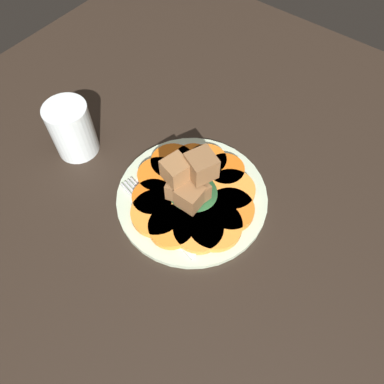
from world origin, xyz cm
name	(u,v)px	position (x,y,z in cm)	size (l,w,h in cm)	color
table_slab	(192,201)	(0.00, 0.00, 1.00)	(120.00, 120.00, 2.00)	black
plate	(192,197)	(0.00, 0.00, 2.52)	(26.44, 26.44, 1.05)	beige
carrot_slice_0	(207,161)	(-2.02, 7.26, 3.78)	(7.05, 7.05, 1.35)	orange
carrot_slice_1	(193,161)	(-4.12, 5.76, 3.78)	(7.09, 7.09, 1.35)	#D45F13
carrot_slice_2	(173,163)	(-6.84, 3.09, 3.78)	(7.97, 7.97, 1.35)	#D55F13
carrot_slice_3	(158,176)	(-7.05, -0.75, 3.78)	(7.40, 7.40, 1.35)	orange
carrot_slice_4	(153,198)	(-4.71, -4.90, 3.78)	(7.17, 7.17, 1.35)	#D76215
carrot_slice_5	(157,213)	(-2.23, -6.70, 3.78)	(8.85, 8.85, 1.35)	orange
carrot_slice_6	(172,227)	(1.33, -7.22, 3.78)	(7.74, 7.74, 1.35)	orange
carrot_slice_7	(198,230)	(5.13, -5.00, 3.78)	(8.31, 8.31, 1.35)	orange
carrot_slice_8	(215,225)	(6.80, -2.71, 3.78)	(9.09, 9.09, 1.35)	orange
carrot_slice_9	(230,210)	(7.14, 1.25, 3.78)	(8.17, 8.17, 1.35)	orange
carrot_slice_10	(231,190)	(5.08, 4.61, 3.78)	(8.31, 8.31, 1.35)	orange
carrot_slice_11	(225,170)	(1.82, 7.52, 3.78)	(6.84, 6.84, 1.35)	orange
center_pile	(191,185)	(0.10, -0.53, 6.95)	(10.16, 9.15, 10.31)	#235128
fork	(156,215)	(-2.27, -6.92, 3.30)	(18.85, 5.88, 0.40)	silver
water_glass	(72,129)	(-24.31, -4.20, 7.29)	(7.83, 7.83, 10.59)	silver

